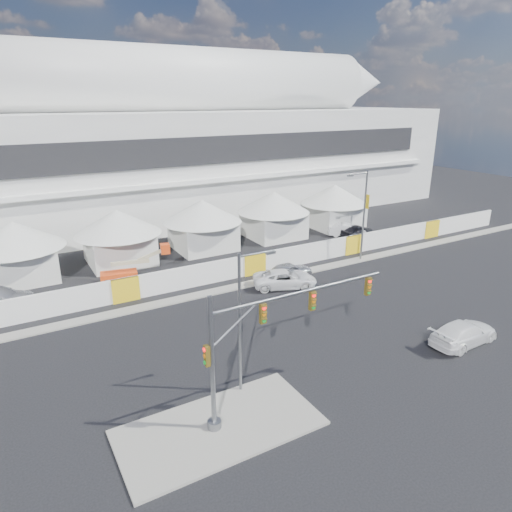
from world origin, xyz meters
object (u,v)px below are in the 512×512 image
boom_lift (126,272)px  streetlight_curb (363,210)px  traffic_mast (254,344)px  streetlight_median (243,314)px  lot_car_b (357,231)px  lot_car_a (347,230)px  sedan_silver (289,271)px  pickup_near (464,333)px  pickup_curb (285,279)px

boom_lift → streetlight_curb: bearing=-4.4°
traffic_mast → streetlight_median: bearing=75.9°
lot_car_b → traffic_mast: bearing=125.6°
lot_car_a → sedan_silver: bearing=150.7°
pickup_near → lot_car_b: pickup_near is taller
traffic_mast → lot_car_b: bearing=39.6°
boom_lift → streetlight_median: bearing=-74.1°
traffic_mast → pickup_near: bearing=-2.2°
sedan_silver → traffic_mast: traffic_mast is taller
lot_car_a → streetlight_curb: 9.83m
pickup_near → traffic_mast: (-15.75, 0.60, 3.40)m
pickup_near → boom_lift: 27.88m
pickup_near → streetlight_curb: bearing=-20.4°
pickup_near → sedan_silver: bearing=10.8°
pickup_curb → streetlight_curb: size_ratio=0.61×
streetlight_curb → traffic_mast: bearing=-143.7°
lot_car_b → boom_lift: bearing=86.5°
traffic_mast → boom_lift: (-0.91, 21.75, -3.33)m
pickup_near → traffic_mast: traffic_mast is taller
lot_car_b → streetlight_curb: streetlight_curb is taller
sedan_silver → pickup_near: 15.94m
traffic_mast → streetlight_curb: 26.14m
pickup_curb → streetlight_curb: (10.35, 2.04, 4.48)m
lot_car_a → boom_lift: (-26.62, -1.10, 0.11)m
pickup_curb → streetlight_median: 15.69m
pickup_curb → lot_car_b: 18.04m
traffic_mast → streetlight_curb: (21.05, 15.46, 1.07)m
pickup_near → boom_lift: size_ratio=0.84×
streetlight_median → streetlight_curb: streetlight_curb is taller
pickup_near → boom_lift: boom_lift is taller
sedan_silver → traffic_mast: 19.55m
pickup_curb → lot_car_a: pickup_curb is taller
streetlight_median → sedan_silver: bearing=47.7°
sedan_silver → pickup_curb: 2.09m
sedan_silver → boom_lift: (-13.07, 6.82, 0.10)m
boom_lift → lot_car_b: bearing=12.1°
streetlight_curb → boom_lift: 23.27m
boom_lift → sedan_silver: bearing=-16.0°
pickup_curb → pickup_near: (5.05, -14.02, 0.01)m
pickup_near → lot_car_a: (9.95, 23.45, -0.04)m
pickup_curb → pickup_near: size_ratio=1.03×
lot_car_a → boom_lift: 26.64m
lot_car_b → traffic_mast: (-26.58, -21.99, 3.45)m
sedan_silver → lot_car_a: bearing=-60.2°
lot_car_b → streetlight_curb: (-5.53, -6.53, 4.52)m
pickup_curb → streetlight_median: streetlight_median is taller
streetlight_median → pickup_near: bearing=-10.3°
pickup_near → traffic_mast: 16.13m
pickup_curb → sedan_silver: bearing=-21.3°
lot_car_a → streetlight_median: streetlight_median is taller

